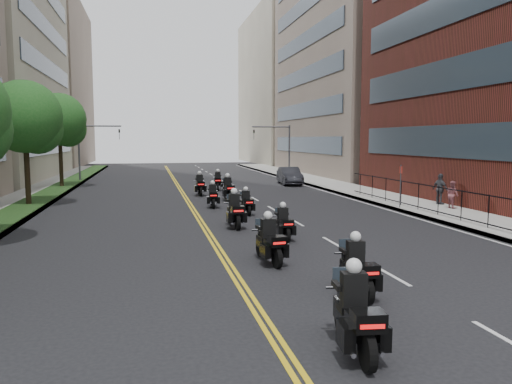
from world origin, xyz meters
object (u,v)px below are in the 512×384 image
motorcycle_1 (357,271)px  motorcycle_2 (269,243)px  motorcycle_9 (218,182)px  motorcycle_0 (355,317)px  parked_sedan (290,176)px  motorcycle_5 (246,204)px  motorcycle_8 (200,186)px  motorcycle_7 (228,190)px  pedestrian_b (452,194)px  motorcycle_6 (213,197)px  motorcycle_3 (284,225)px  motorcycle_4 (235,212)px  pedestrian_c (440,189)px

motorcycle_1 → motorcycle_2: motorcycle_2 is taller
motorcycle_9 → motorcycle_0: bearing=-85.5°
motorcycle_9 → motorcycle_1: bearing=-82.9°
motorcycle_0 → parked_sedan: motorcycle_0 is taller
motorcycle_5 → motorcycle_8: size_ratio=0.85×
motorcycle_9 → motorcycle_7: bearing=-84.5°
pedestrian_b → motorcycle_1: bearing=135.3°
motorcycle_6 → motorcycle_9: size_ratio=0.95×
motorcycle_7 → parked_sedan: bearing=53.8°
motorcycle_8 → motorcycle_9: bearing=63.2°
motorcycle_0 → motorcycle_1: motorcycle_0 is taller
motorcycle_1 → motorcycle_0: bearing=-111.4°
pedestrian_b → motorcycle_7: bearing=53.7°
motorcycle_3 → motorcycle_9: (0.07, 20.53, 0.07)m
motorcycle_1 → motorcycle_2: bearing=112.8°
motorcycle_4 → motorcycle_9: (1.56, 17.32, -0.05)m
motorcycle_2 → motorcycle_3: bearing=62.2°
motorcycle_2 → parked_sedan: size_ratio=0.49×
motorcycle_9 → parked_sedan: motorcycle_9 is taller
motorcycle_2 → motorcycle_4: 6.93m
motorcycle_6 → motorcycle_1: bearing=-81.0°
motorcycle_7 → pedestrian_b: (11.93, -7.63, 0.22)m
motorcycle_9 → pedestrian_b: bearing=-43.7°
parked_sedan → motorcycle_0: bearing=-98.9°
motorcycle_0 → motorcycle_4: motorcycle_4 is taller
motorcycle_8 → motorcycle_5: bearing=-80.4°
motorcycle_4 → motorcycle_7: bearing=82.5°
motorcycle_2 → motorcycle_9: 24.29m
motorcycle_6 → pedestrian_b: 14.08m
motorcycle_4 → pedestrian_b: size_ratio=1.58×
motorcycle_1 → motorcycle_3: motorcycle_1 is taller
motorcycle_1 → motorcycle_4: (-1.42, 10.81, 0.06)m
motorcycle_7 → motorcycle_8: (-1.57, 3.40, -0.01)m
parked_sedan → motorcycle_3: bearing=-101.5°
pedestrian_c → motorcycle_4: bearing=93.4°
motorcycle_5 → motorcycle_6: bearing=112.5°
motorcycle_2 → motorcycle_6: 14.11m
motorcycle_9 → motorcycle_3: bearing=-82.8°
motorcycle_8 → pedestrian_c: 16.66m
motorcycle_7 → pedestrian_b: motorcycle_7 is taller
motorcycle_3 → parked_sedan: size_ratio=0.44×
motorcycle_1 → motorcycle_8: (-1.67, 24.66, 0.04)m
motorcycle_9 → parked_sedan: bearing=34.2°
motorcycle_8 → motorcycle_1: bearing=-85.4°
motorcycle_1 → pedestrian_b: (11.84, 13.62, 0.27)m
motorcycle_9 → pedestrian_c: 17.56m
motorcycle_6 → pedestrian_c: (13.63, -2.73, 0.45)m
motorcycle_0 → parked_sedan: (8.71, 35.04, 0.07)m
motorcycle_0 → motorcycle_2: bearing=96.5°
motorcycle_7 → motorcycle_9: size_ratio=1.06×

